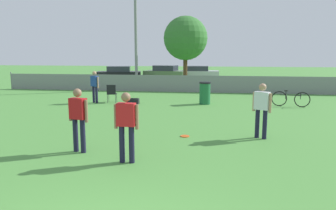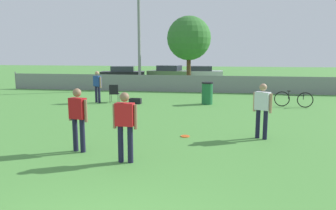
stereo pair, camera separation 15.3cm
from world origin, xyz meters
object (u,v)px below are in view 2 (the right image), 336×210
gear_bag_sideline (135,101)px  parked_car_olive (169,73)px  tree_near_pole (189,38)px  player_defender_red (78,115)px  frisbee_disc (185,136)px  folding_chair_sideline (114,92)px  trash_bin (207,93)px  parked_car_silver (201,73)px  player_receiver_white (262,107)px  spectator_in_blue (97,84)px  bicycle_sideline (293,99)px  light_pole (139,19)px  player_thrower_red (125,122)px  parked_car_dark (123,74)px

gear_bag_sideline → parked_car_olive: parked_car_olive is taller
tree_near_pole → player_defender_red: 17.38m
frisbee_disc → gear_bag_sideline: 6.97m
tree_near_pole → folding_chair_sideline: 9.76m
tree_near_pole → trash_bin: size_ratio=4.74×
gear_bag_sideline → parked_car_silver: 16.37m
player_receiver_white → spectator_in_blue: (-7.57, 6.02, -0.02)m
bicycle_sideline → gear_bag_sideline: bicycle_sideline is taller
bicycle_sideline → trash_bin: 4.10m
player_defender_red → light_pole: bearing=113.1°
light_pole → player_thrower_red: 15.89m
bicycle_sideline → parked_car_olive: bearing=130.8°
player_thrower_red → trash_bin: player_thrower_red is taller
player_receiver_white → parked_car_olive: 22.00m
tree_near_pole → frisbee_disc: 15.65m
spectator_in_blue → parked_car_silver: (4.11, 16.20, -0.30)m
light_pole → parked_car_silver: bearing=70.7°
tree_near_pole → parked_car_silver: 7.83m
parked_car_silver → player_defender_red: bearing=-95.4°
player_receiver_white → bicycle_sideline: bearing=101.0°
light_pole → player_thrower_red: bearing=-76.5°
player_thrower_red → bicycle_sideline: 10.63m
trash_bin → player_defender_red: bearing=-108.2°
spectator_in_blue → parked_car_silver: bearing=-76.7°
gear_bag_sideline → tree_near_pole: bearing=79.2°
frisbee_disc → parked_car_dark: 21.04m
trash_bin → parked_car_olive: 15.24m
light_pole → tree_near_pole: bearing=41.4°
player_defender_red → parked_car_olive: (-1.55, 23.22, -0.29)m
trash_bin → player_receiver_white: bearing=-73.1°
frisbee_disc → bicycle_sideline: bearing=55.7°
player_receiver_white → parked_car_silver: 22.49m
tree_near_pole → parked_car_dark: size_ratio=1.25×
player_thrower_red → folding_chair_sideline: size_ratio=1.77×
player_receiver_white → tree_near_pole: bearing=134.1°
gear_bag_sideline → parked_car_dark: (-4.84, 13.24, 0.54)m
player_defender_red → player_thrower_red: (1.44, -0.60, 0.00)m
bicycle_sideline → parked_car_dark: parked_car_dark is taller
player_defender_red → folding_chair_sideline: bearing=117.6°
bicycle_sideline → player_receiver_white: bearing=-97.8°
light_pole → player_receiver_white: bearing=-60.4°
player_defender_red → folding_chair_sideline: player_defender_red is taller
player_receiver_white → frisbee_disc: player_receiver_white is taller
trash_bin → light_pole: bearing=130.9°
parked_car_olive → trash_bin: bearing=-63.4°
tree_near_pole → player_thrower_red: bearing=-88.5°
player_receiver_white → bicycle_sideline: size_ratio=0.96×
folding_chair_sideline → gear_bag_sideline: size_ratio=1.58×
light_pole → parked_car_dark: (-3.45, 7.00, -4.13)m
player_receiver_white → bicycle_sideline: 6.70m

